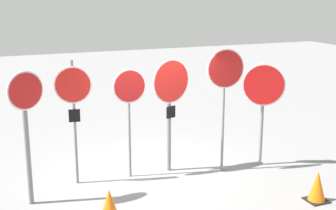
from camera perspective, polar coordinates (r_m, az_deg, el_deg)
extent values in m
plane|color=gray|center=(9.78, -1.91, -8.75)|extent=(40.00, 40.00, 0.00)
cylinder|color=slate|center=(8.58, -16.80, -4.40)|extent=(0.09, 0.09, 2.32)
cylinder|color=white|center=(8.28, -17.02, 1.67)|extent=(0.63, 0.30, 0.68)
cylinder|color=red|center=(8.27, -16.96, 1.65)|extent=(0.57, 0.28, 0.62)
cylinder|color=slate|center=(9.25, -11.30, -2.22)|extent=(0.06, 0.06, 2.48)
cylinder|color=white|center=(9.02, -11.52, 2.41)|extent=(0.71, 0.13, 0.72)
cylinder|color=red|center=(9.00, -11.51, 2.39)|extent=(0.65, 0.12, 0.66)
cube|color=black|center=(9.16, -11.34, -1.28)|extent=(0.22, 0.06, 0.25)
cylinder|color=slate|center=(9.49, -4.73, -2.75)|extent=(0.05, 0.05, 2.11)
cylinder|color=white|center=(9.23, -4.73, 2.31)|extent=(0.69, 0.05, 0.69)
cylinder|color=red|center=(9.22, -4.70, 2.29)|extent=(0.63, 0.05, 0.63)
cylinder|color=slate|center=(9.76, 0.12, -1.69)|extent=(0.08, 0.08, 2.29)
cylinder|color=white|center=(9.52, 0.36, 2.92)|extent=(0.89, 0.27, 0.91)
cylinder|color=red|center=(9.51, 0.43, 2.90)|extent=(0.83, 0.25, 0.85)
cube|color=black|center=(9.67, 0.36, -0.87)|extent=(0.22, 0.08, 0.25)
cylinder|color=slate|center=(9.77, 6.74, -0.88)|extent=(0.05, 0.05, 2.58)
cylinder|color=white|center=(9.53, 7.02, 4.43)|extent=(0.81, 0.09, 0.81)
cylinder|color=red|center=(9.52, 7.07, 4.41)|extent=(0.75, 0.08, 0.75)
cylinder|color=slate|center=(10.31, 11.38, -1.71)|extent=(0.07, 0.07, 2.08)
cylinder|color=white|center=(10.07, 11.60, 2.41)|extent=(0.79, 0.48, 0.91)
cylinder|color=red|center=(10.06, 11.60, 2.39)|extent=(0.74, 0.45, 0.85)
cube|color=black|center=(9.16, 17.62, -11.00)|extent=(0.38, 0.38, 0.02)
cone|color=orange|center=(9.05, 17.76, -9.35)|extent=(0.32, 0.32, 0.55)
cone|color=orange|center=(7.91, -7.15, -12.11)|extent=(0.37, 0.37, 0.59)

